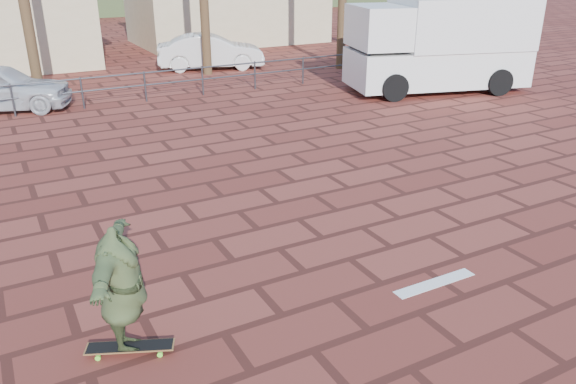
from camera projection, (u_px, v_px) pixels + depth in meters
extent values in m
plane|color=brown|center=(350.00, 259.00, 8.96)|extent=(120.00, 120.00, 0.00)
cube|color=white|center=(435.00, 283.00, 8.29)|extent=(1.40, 0.22, 0.01)
cylinder|color=#47494F|center=(13.00, 100.00, 16.75)|extent=(0.06, 0.06, 1.00)
cylinder|color=#47494F|center=(82.00, 93.00, 17.62)|extent=(0.06, 0.06, 1.00)
cylinder|color=#47494F|center=(145.00, 87.00, 18.50)|extent=(0.06, 0.06, 1.00)
cylinder|color=#47494F|center=(203.00, 81.00, 19.38)|extent=(0.06, 0.06, 1.00)
cylinder|color=#47494F|center=(255.00, 75.00, 20.25)|extent=(0.06, 0.06, 1.00)
cylinder|color=#47494F|center=(303.00, 70.00, 21.13)|extent=(0.06, 0.06, 1.00)
cylinder|color=#47494F|center=(347.00, 66.00, 22.00)|extent=(0.06, 0.06, 1.00)
cylinder|color=#47494F|center=(388.00, 62.00, 22.88)|extent=(0.06, 0.06, 1.00)
cylinder|color=#47494F|center=(426.00, 58.00, 23.76)|extent=(0.06, 0.06, 1.00)
cylinder|color=#47494F|center=(144.00, 73.00, 18.32)|extent=(24.00, 0.05, 0.05)
cylinder|color=#47494F|center=(145.00, 85.00, 18.48)|extent=(24.00, 0.05, 0.05)
cube|color=beige|center=(227.00, 0.00, 31.06)|extent=(10.00, 6.00, 4.50)
cube|color=olive|center=(130.00, 347.00, 6.80)|extent=(1.06, 0.63, 0.02)
cube|color=black|center=(130.00, 346.00, 6.80)|extent=(1.02, 0.60, 0.00)
cube|color=silver|center=(100.00, 350.00, 6.78)|extent=(0.12, 0.18, 0.03)
cube|color=silver|center=(161.00, 347.00, 6.84)|extent=(0.12, 0.18, 0.03)
cylinder|color=#76F734|center=(98.00, 358.00, 6.70)|extent=(0.07, 0.05, 0.07)
cylinder|color=#76F734|center=(102.00, 347.00, 6.89)|extent=(0.07, 0.05, 0.07)
cylinder|color=#76F734|center=(160.00, 355.00, 6.76)|extent=(0.07, 0.05, 0.07)
cylinder|color=#76F734|center=(162.00, 343.00, 6.95)|extent=(0.07, 0.05, 0.07)
imported|color=#394625|center=(122.00, 289.00, 6.48)|extent=(1.18, 2.05, 1.61)
cube|color=white|center=(436.00, 67.00, 19.92)|extent=(6.59, 4.06, 1.25)
cube|color=white|center=(461.00, 23.00, 19.51)|extent=(5.09, 3.74, 1.71)
cube|color=white|center=(381.00, 27.00, 18.93)|extent=(2.42, 2.90, 1.37)
cube|color=black|center=(360.00, 43.00, 18.97)|extent=(0.58, 1.88, 0.74)
cylinder|color=black|center=(394.00, 87.00, 18.58)|extent=(0.96, 0.55, 0.91)
cylinder|color=black|center=(369.00, 74.00, 20.73)|extent=(0.96, 0.55, 0.91)
cylinder|color=black|center=(499.00, 82.00, 19.38)|extent=(0.96, 0.55, 0.91)
cylinder|color=black|center=(464.00, 70.00, 21.53)|extent=(0.96, 0.55, 0.91)
imported|color=silver|center=(211.00, 52.00, 23.83)|extent=(4.69, 2.81, 1.46)
cylinder|color=gray|center=(358.00, 49.00, 21.98)|extent=(0.06, 0.06, 2.22)
cube|color=#193FB2|center=(359.00, 25.00, 21.63)|extent=(0.44, 0.19, 0.45)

